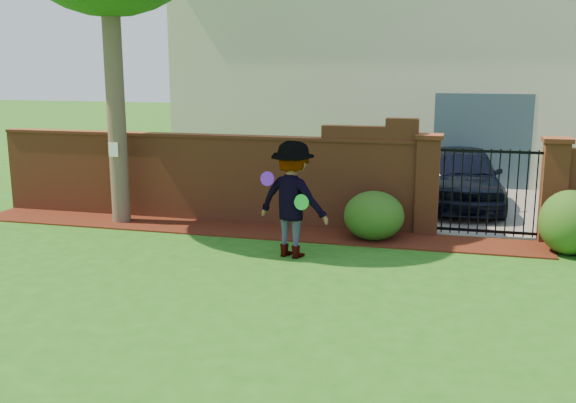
% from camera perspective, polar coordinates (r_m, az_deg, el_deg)
% --- Properties ---
extents(ground, '(80.00, 80.00, 0.01)m').
position_cam_1_polar(ground, '(9.34, -4.51, -7.96)').
color(ground, '#215916').
rests_on(ground, ground).
extents(mulch_bed, '(11.10, 1.08, 0.03)m').
position_cam_1_polar(mulch_bed, '(12.65, -3.70, -2.50)').
color(mulch_bed, '#3A130A').
rests_on(mulch_bed, ground).
extents(brick_wall, '(8.70, 0.31, 2.16)m').
position_cam_1_polar(brick_wall, '(13.43, -7.18, 2.26)').
color(brick_wall, brown).
rests_on(brick_wall, ground).
extents(pillar_left, '(0.50, 0.50, 1.88)m').
position_cam_1_polar(pillar_left, '(12.50, 11.98, 1.51)').
color(pillar_left, brown).
rests_on(pillar_left, ground).
extents(pillar_right, '(0.50, 0.50, 1.88)m').
position_cam_1_polar(pillar_right, '(12.61, 22.01, 0.97)').
color(pillar_right, brown).
rests_on(pillar_right, ground).
extents(iron_gate, '(1.78, 0.03, 1.60)m').
position_cam_1_polar(iron_gate, '(12.53, 16.99, 0.78)').
color(iron_gate, black).
rests_on(iron_gate, ground).
extents(driveway, '(3.20, 8.00, 0.01)m').
position_cam_1_polar(driveway, '(16.61, 16.28, 0.52)').
color(driveway, slate).
rests_on(driveway, ground).
extents(house, '(12.40, 6.40, 6.30)m').
position_cam_1_polar(house, '(20.38, 9.34, 11.82)').
color(house, beige).
rests_on(house, ground).
extents(car, '(1.96, 4.09, 1.35)m').
position_cam_1_polar(car, '(14.97, 14.92, 1.98)').
color(car, black).
rests_on(car, ground).
extents(paper_notice, '(0.20, 0.01, 0.28)m').
position_cam_1_polar(paper_notice, '(13.32, -14.90, 4.37)').
color(paper_notice, white).
rests_on(paper_notice, tree).
extents(shrub_left, '(1.10, 1.10, 0.90)m').
position_cam_1_polar(shrub_left, '(12.02, 7.45, -1.22)').
color(shrub_left, '#1A4A16').
rests_on(shrub_left, ground).
extents(shrub_middle, '(0.99, 0.99, 1.09)m').
position_cam_1_polar(shrub_middle, '(11.98, 23.18, -1.68)').
color(shrub_middle, '#1A4A16').
rests_on(shrub_middle, ground).
extents(man, '(1.40, 1.03, 1.93)m').
position_cam_1_polar(man, '(10.77, 0.29, 0.15)').
color(man, gray).
rests_on(man, ground).
extents(frisbee_purple, '(0.24, 0.09, 0.24)m').
position_cam_1_polar(frisbee_purple, '(10.69, -1.79, 1.99)').
color(frisbee_purple, '#6F21D1').
rests_on(frisbee_purple, man).
extents(frisbee_green, '(0.26, 0.11, 0.26)m').
position_cam_1_polar(frisbee_green, '(10.53, 1.18, -0.06)').
color(frisbee_green, green).
rests_on(frisbee_green, man).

